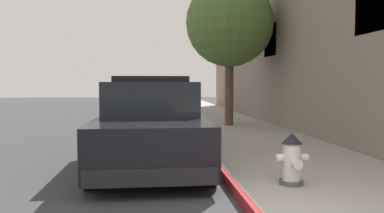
% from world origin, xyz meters
% --- Properties ---
extents(ground_plane, '(30.36, 60.00, 0.20)m').
position_xyz_m(ground_plane, '(-4.54, 10.00, -0.10)').
color(ground_plane, '#353538').
extents(sidewalk_pavement, '(2.92, 60.00, 0.16)m').
position_xyz_m(sidewalk_pavement, '(1.46, 10.00, 0.08)').
color(sidewalk_pavement, '#9E9991').
rests_on(sidewalk_pavement, ground).
extents(curb_painted_edge, '(0.08, 60.00, 0.16)m').
position_xyz_m(curb_painted_edge, '(-0.04, 10.00, 0.08)').
color(curb_painted_edge, maroon).
rests_on(curb_painted_edge, ground).
extents(storefront_building, '(6.50, 22.23, 5.88)m').
position_xyz_m(storefront_building, '(6.05, 9.70, 2.95)').
color(storefront_building, gray).
rests_on(storefront_building, ground).
extents(police_cruiser, '(1.94, 4.84, 1.68)m').
position_xyz_m(police_cruiser, '(-1.18, 4.17, 0.74)').
color(police_cruiser, black).
rests_on(police_cruiser, ground).
extents(parked_car_silver_ahead, '(1.94, 4.84, 1.56)m').
position_xyz_m(parked_car_silver_ahead, '(-1.02, 13.57, 0.74)').
color(parked_car_silver_ahead, navy).
rests_on(parked_car_silver_ahead, ground).
extents(parked_car_dark_far, '(1.94, 4.84, 1.56)m').
position_xyz_m(parked_car_dark_far, '(-1.08, 20.93, 0.74)').
color(parked_car_dark_far, maroon).
rests_on(parked_car_dark_far, ground).
extents(fire_hydrant, '(0.44, 0.40, 0.76)m').
position_xyz_m(fire_hydrant, '(0.71, 1.78, 0.51)').
color(fire_hydrant, '#4C4C51').
rests_on(fire_hydrant, sidewalk_pavement).
extents(street_tree, '(2.85, 2.85, 4.77)m').
position_xyz_m(street_tree, '(1.36, 9.09, 3.49)').
color(street_tree, brown).
rests_on(street_tree, sidewalk_pavement).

